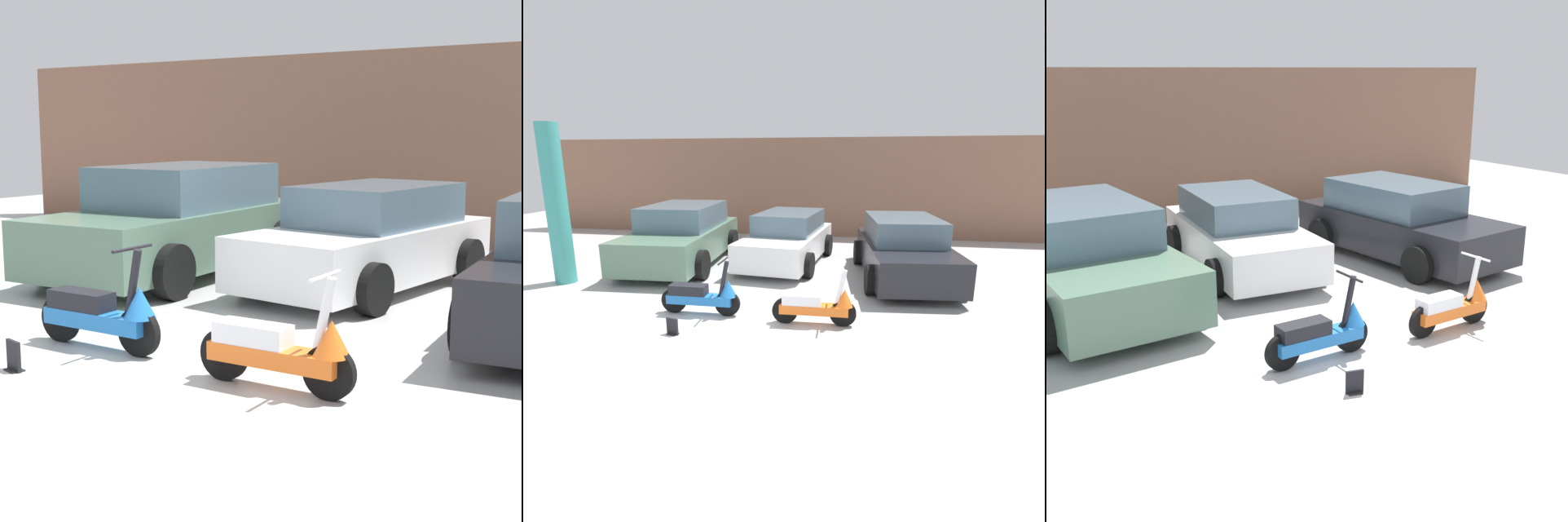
{
  "view_description": "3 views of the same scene",
  "coord_description": "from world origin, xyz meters",
  "views": [
    {
      "loc": [
        4.69,
        -3.95,
        2.0
      ],
      "look_at": [
        0.34,
        2.77,
        0.66
      ],
      "focal_mm": 55.0,
      "sensor_mm": 36.0,
      "label": 1
    },
    {
      "loc": [
        2.17,
        -5.06,
        2.59
      ],
      "look_at": [
        0.8,
        2.56,
        0.67
      ],
      "focal_mm": 28.0,
      "sensor_mm": 36.0,
      "label": 2
    },
    {
      "loc": [
        -4.23,
        -4.75,
        3.31
      ],
      "look_at": [
        0.1,
        2.29,
        0.87
      ],
      "focal_mm": 45.0,
      "sensor_mm": 36.0,
      "label": 3
    }
  ],
  "objects": [
    {
      "name": "ground_plane",
      "position": [
        0.0,
        0.0,
        0.0
      ],
      "size": [
        28.0,
        28.0,
        0.0
      ],
      "primitive_type": "plane",
      "color": "#B2B2B2"
    },
    {
      "name": "wall_back",
      "position": [
        0.0,
        9.06,
        1.66
      ],
      "size": [
        19.6,
        0.12,
        3.33
      ],
      "primitive_type": "cube",
      "color": "#845B47",
      "rests_on": "ground_plane"
    },
    {
      "name": "scooter_front_left",
      "position": [
        -0.36,
        1.2,
        0.35
      ],
      "size": [
        1.4,
        0.5,
        0.98
      ],
      "rotation": [
        0.0,
        0.0,
        0.01
      ],
      "color": "black",
      "rests_on": "ground_plane"
    },
    {
      "name": "scooter_front_right",
      "position": [
        1.61,
        1.09,
        0.34
      ],
      "size": [
        1.36,
        0.49,
        0.95
      ],
      "rotation": [
        0.0,
        0.0,
        0.03
      ],
      "color": "black",
      "rests_on": "ground_plane"
    },
    {
      "name": "car_rear_left",
      "position": [
        -2.21,
        4.58,
        0.71
      ],
      "size": [
        2.31,
        4.49,
        1.49
      ],
      "rotation": [
        0.0,
        0.0,
        -1.52
      ],
      "color": "#51705B",
      "rests_on": "ground_plane"
    },
    {
      "name": "car_rear_center",
      "position": [
        0.45,
        5.08,
        0.62
      ],
      "size": [
        2.17,
        3.98,
        1.3
      ],
      "rotation": [
        0.0,
        0.0,
        -1.68
      ],
      "color": "white",
      "rests_on": "ground_plane"
    },
    {
      "name": "placard_near_left_scooter",
      "position": [
        -0.53,
        0.31,
        0.11
      ],
      "size": [
        0.2,
        0.15,
        0.26
      ],
      "rotation": [
        0.0,
        0.0,
        -0.24
      ],
      "color": "black",
      "rests_on": "ground_plane"
    }
  ]
}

